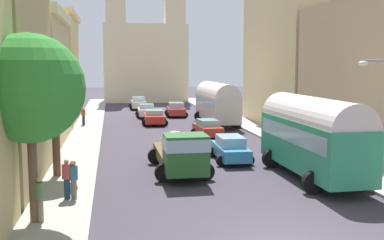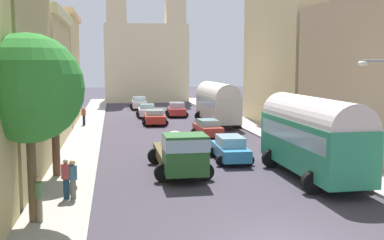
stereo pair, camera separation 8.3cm
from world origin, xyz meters
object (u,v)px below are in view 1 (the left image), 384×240
at_px(car_2, 138,103).
at_px(pedestrian_3, 83,116).
at_px(cargo_truck_0, 181,152).
at_px(car_1, 146,111).
at_px(car_4, 208,128).
at_px(pedestrian_0, 73,178).
at_px(parked_bus_0, 312,133).
at_px(car_3, 230,149).
at_px(pedestrian_2, 40,198).
at_px(parked_bus_1, 217,101).
at_px(car_5, 176,109).
at_px(pedestrian_1, 67,178).
at_px(car_0, 154,117).

relative_size(car_2, pedestrian_3, 2.33).
bearing_deg(pedestrian_3, cargo_truck_0, -73.42).
distance_m(car_1, pedestrian_3, 8.95).
height_order(car_4, pedestrian_0, pedestrian_0).
height_order(parked_bus_0, car_3, parked_bus_0).
xyz_separation_m(pedestrian_0, pedestrian_2, (-0.93, -2.70, 0.01)).
distance_m(parked_bus_1, car_5, 8.02).
bearing_deg(car_3, pedestrian_1, -141.94).
relative_size(parked_bus_0, car_3, 2.03).
xyz_separation_m(parked_bus_0, pedestrian_1, (-11.52, -2.10, -1.22)).
height_order(cargo_truck_0, car_1, cargo_truck_0).
relative_size(car_3, pedestrian_1, 2.33).
xyz_separation_m(pedestrian_0, pedestrian_1, (-0.27, 0.01, 0.02)).
bearing_deg(car_2, parked_bus_0, -80.41).
bearing_deg(parked_bus_0, car_3, 122.03).
distance_m(parked_bus_0, cargo_truck_0, 6.59).
distance_m(parked_bus_0, parked_bus_1, 21.07).
distance_m(cargo_truck_0, car_3, 4.47).
bearing_deg(car_3, car_0, 99.22).
xyz_separation_m(car_4, pedestrian_3, (-9.79, 8.18, 0.29)).
distance_m(cargo_truck_0, car_5, 26.94).
height_order(cargo_truck_0, car_4, cargo_truck_0).
bearing_deg(pedestrian_3, car_4, -39.86).
height_order(parked_bus_0, pedestrian_2, parked_bus_0).
xyz_separation_m(parked_bus_0, cargo_truck_0, (-6.26, 1.74, -1.05)).
relative_size(parked_bus_1, car_3, 2.20).
bearing_deg(pedestrian_1, pedestrian_0, -1.12).
relative_size(car_3, pedestrian_2, 2.38).
height_order(car_1, car_2, car_2).
relative_size(car_3, pedestrian_3, 2.36).
distance_m(car_2, pedestrian_2, 42.61).
distance_m(parked_bus_1, car_4, 8.10).
distance_m(car_3, car_4, 8.86).
xyz_separation_m(parked_bus_1, pedestrian_2, (-12.23, -25.88, -1.17)).
distance_m(car_1, pedestrian_0, 30.68).
relative_size(parked_bus_1, car_2, 2.23).
distance_m(parked_bus_1, pedestrian_0, 25.81).
xyz_separation_m(parked_bus_1, pedestrian_3, (-12.24, 0.59, -1.17)).
xyz_separation_m(parked_bus_1, pedestrian_1, (-11.56, -23.17, -1.16)).
relative_size(car_4, pedestrian_2, 2.11).
height_order(car_3, pedestrian_3, pedestrian_3).
height_order(parked_bus_0, car_5, parked_bus_0).
bearing_deg(parked_bus_0, cargo_truck_0, 164.50).
height_order(car_2, pedestrian_1, pedestrian_1).
bearing_deg(car_4, cargo_truck_0, -108.19).
relative_size(car_3, car_5, 1.01).
bearing_deg(parked_bus_0, car_5, 95.56).
bearing_deg(car_1, pedestrian_2, -100.62).
bearing_deg(car_1, car_2, 91.89).
distance_m(car_0, pedestrian_2, 27.60).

